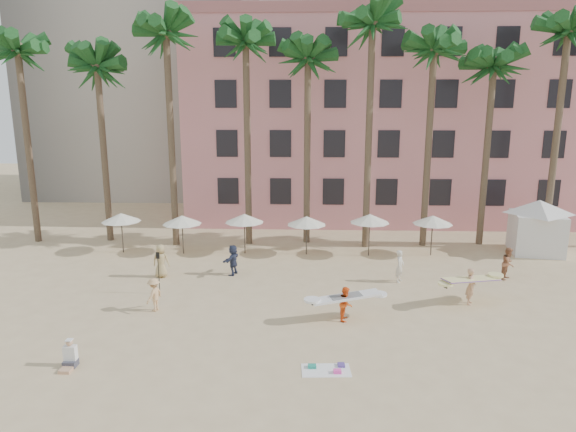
{
  "coord_description": "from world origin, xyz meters",
  "views": [
    {
      "loc": [
        -0.95,
        -19.36,
        9.71
      ],
      "look_at": [
        -1.94,
        6.0,
        4.0
      ],
      "focal_mm": 32.0,
      "sensor_mm": 36.0,
      "label": 1
    }
  ],
  "objects_px": {
    "pink_hotel": "(400,121)",
    "carrier_yellow": "(471,284)",
    "cabana": "(538,222)",
    "carrier_white": "(346,302)"
  },
  "relations": [
    {
      "from": "carrier_white",
      "to": "cabana",
      "type": "bearing_deg",
      "value": 40.22
    },
    {
      "from": "pink_hotel",
      "to": "carrier_yellow",
      "type": "xyz_separation_m",
      "value": [
        0.02,
        -21.49,
        -6.98
      ]
    },
    {
      "from": "pink_hotel",
      "to": "cabana",
      "type": "relative_size",
      "value": 6.77
    },
    {
      "from": "cabana",
      "to": "carrier_yellow",
      "type": "xyz_separation_m",
      "value": [
        -6.93,
        -9.01,
        -1.05
      ]
    },
    {
      "from": "cabana",
      "to": "carrier_yellow",
      "type": "bearing_deg",
      "value": -127.58
    },
    {
      "from": "carrier_yellow",
      "to": "pink_hotel",
      "type": "bearing_deg",
      "value": 90.05
    },
    {
      "from": "cabana",
      "to": "pink_hotel",
      "type": "bearing_deg",
      "value": 119.11
    },
    {
      "from": "pink_hotel",
      "to": "cabana",
      "type": "xyz_separation_m",
      "value": [
        6.95,
        -12.48,
        -5.93
      ]
    },
    {
      "from": "pink_hotel",
      "to": "carrier_yellow",
      "type": "height_order",
      "value": "pink_hotel"
    },
    {
      "from": "pink_hotel",
      "to": "carrier_white",
      "type": "bearing_deg",
      "value": -104.69
    }
  ]
}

